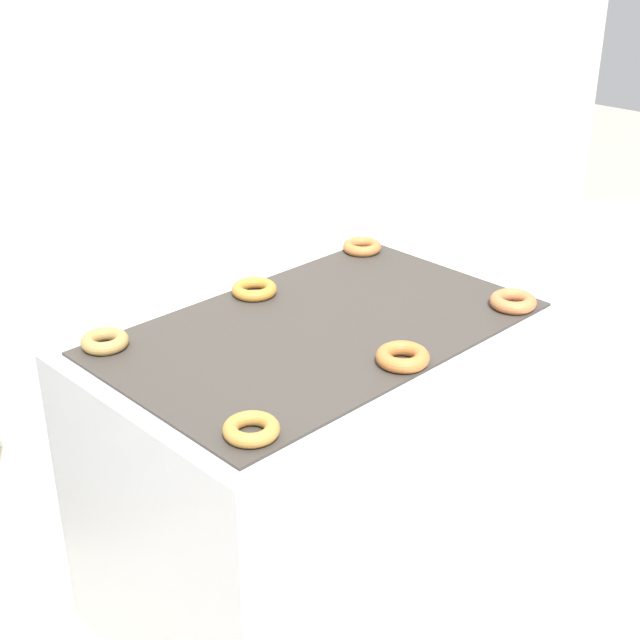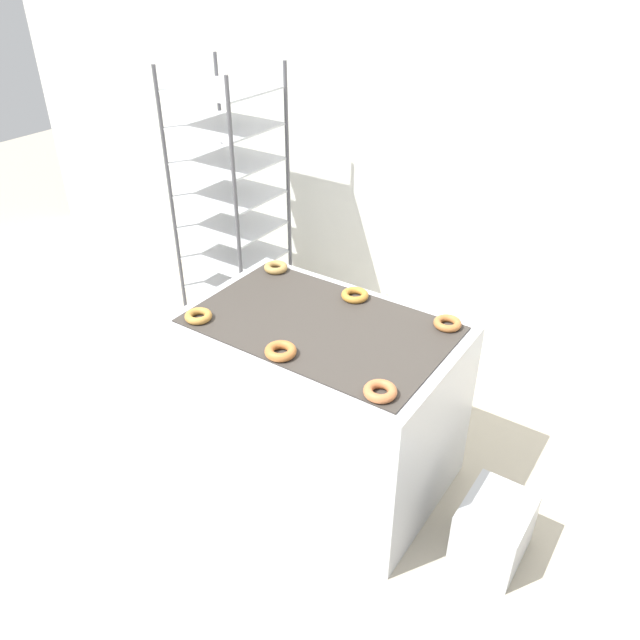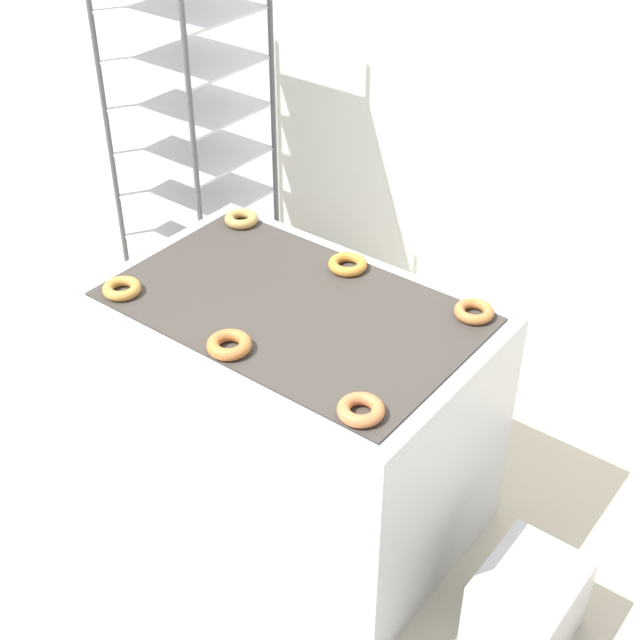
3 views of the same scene
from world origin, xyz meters
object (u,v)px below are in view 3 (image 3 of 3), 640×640
object	(u,v)px
baking_rack_cart	(192,130)
donut_far_center	(348,264)
fryer_machine	(294,411)
donut_far_right	(474,311)
donut_near_left	(122,289)
donut_far_left	(241,219)
donut_near_center	(230,345)
donut_near_right	(361,410)
glaze_bin	(526,605)

from	to	relation	value
baking_rack_cart	donut_far_center	bearing A→B (deg)	-21.94
fryer_machine	donut_far_right	xyz separation A→B (m)	(0.50, 0.31, 0.47)
baking_rack_cart	donut_far_right	size ratio (longest dim) A/B	14.16
baking_rack_cart	donut_near_left	bearing A→B (deg)	-55.92
donut_far_left	donut_far_right	world-z (taller)	donut_far_left
fryer_machine	donut_near_center	xyz separation A→B (m)	(0.00, -0.30, 0.48)
donut_near_left	donut_far_center	distance (m)	0.77
fryer_machine	donut_far_right	size ratio (longest dim) A/B	10.03
donut_near_center	donut_far_left	size ratio (longest dim) A/B	1.10
donut_near_center	baking_rack_cart	bearing A→B (deg)	138.32
fryer_machine	baking_rack_cart	size ratio (longest dim) A/B	0.71
donut_near_right	donut_far_center	xyz separation A→B (m)	(-0.48, 0.60, -0.00)
glaze_bin	donut_far_left	xyz separation A→B (m)	(-1.46, 0.33, 0.78)
donut_near_left	donut_far_center	size ratio (longest dim) A/B	0.95
donut_far_right	donut_near_left	bearing A→B (deg)	-149.03
baking_rack_cart	donut_near_right	distance (m)	2.03
fryer_machine	donut_far_left	xyz separation A→B (m)	(-0.50, 0.31, 0.47)
fryer_machine	glaze_bin	distance (m)	1.01
baking_rack_cart	donut_near_right	world-z (taller)	baking_rack_cart
baking_rack_cart	donut_near_center	size ratio (longest dim) A/B	13.12
donut_near_center	donut_near_right	world-z (taller)	donut_near_center
donut_near_center	donut_far_center	xyz separation A→B (m)	(0.01, 0.60, -0.00)
donut_near_center	donut_far_left	world-z (taller)	donut_near_center
donut_near_right	donut_far_left	bearing A→B (deg)	148.19
donut_near_left	donut_near_center	xyz separation A→B (m)	(0.50, -0.01, 0.00)
donut_far_center	donut_near_center	bearing A→B (deg)	-90.74
donut_near_right	donut_far_right	world-z (taller)	donut_near_right
baking_rack_cart	donut_far_right	xyz separation A→B (m)	(1.73, -0.48, 0.00)
fryer_machine	donut_near_right	world-z (taller)	donut_near_right
fryer_machine	glaze_bin	size ratio (longest dim) A/B	3.66
baking_rack_cart	donut_near_center	world-z (taller)	baking_rack_cart
donut_near_center	donut_far_center	size ratio (longest dim) A/B	1.02
donut_near_center	donut_near_left	bearing A→B (deg)	178.32
donut_near_left	donut_far_right	distance (m)	1.16
donut_near_center	donut_near_right	xyz separation A→B (m)	(0.49, 0.00, -0.00)
baking_rack_cart	glaze_bin	bearing A→B (deg)	-20.23
fryer_machine	donut_far_left	size ratio (longest dim) A/B	10.22
donut_near_left	glaze_bin	bearing A→B (deg)	10.55
baking_rack_cart	donut_far_center	xyz separation A→B (m)	(1.24, -0.50, 0.00)
donut_near_right	donut_far_right	distance (m)	0.61
glaze_bin	donut_near_center	distance (m)	1.27
fryer_machine	donut_near_center	world-z (taller)	donut_near_center
donut_near_left	donut_far_left	size ratio (longest dim) A/B	1.02
donut_near_center	donut_near_right	distance (m)	0.49
fryer_machine	donut_near_left	xyz separation A→B (m)	(-0.50, -0.29, 0.47)
donut_far_center	donut_near_right	bearing A→B (deg)	-51.16
donut_near_right	donut_far_left	distance (m)	1.16
donut_near_left	donut_near_right	distance (m)	0.99
donut_near_right	donut_far_left	size ratio (longest dim) A/B	1.07
donut_near_left	donut_near_center	size ratio (longest dim) A/B	0.93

